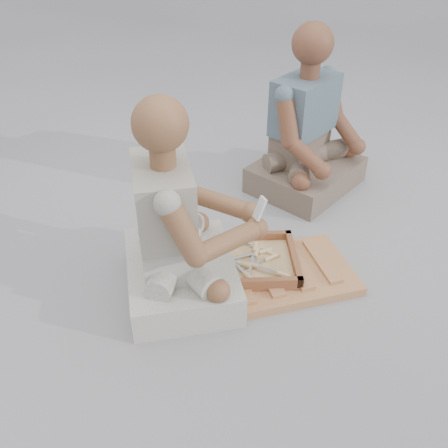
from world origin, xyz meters
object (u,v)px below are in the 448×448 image
object	(u,v)px
carved_panel	(282,274)
tool_tray	(247,261)
companion	(307,138)
craftsman	(177,233)

from	to	relation	value
carved_panel	tool_tray	bearing A→B (deg)	145.96
carved_panel	companion	xyz separation A→B (m)	(0.48, 0.76, 0.30)
carved_panel	tool_tray	xyz separation A→B (m)	(-0.14, 0.10, 0.04)
tool_tray	companion	bearing A→B (deg)	46.69
tool_tray	companion	xyz separation A→B (m)	(0.63, 0.66, 0.26)
carved_panel	tool_tray	size ratio (longest dim) A/B	1.18
tool_tray	craftsman	size ratio (longest dim) A/B	0.60
tool_tray	companion	world-z (taller)	companion
tool_tray	craftsman	xyz separation A→B (m)	(-0.34, -0.01, 0.26)
tool_tray	craftsman	distance (m)	0.42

